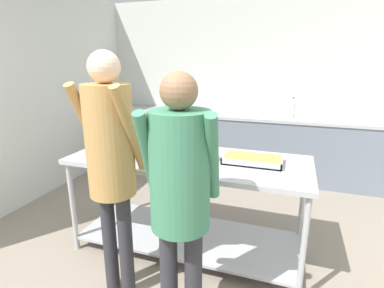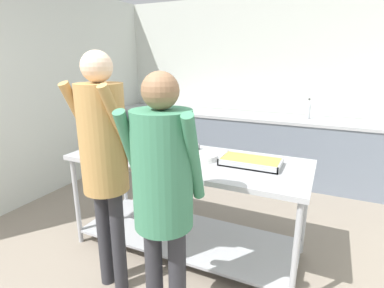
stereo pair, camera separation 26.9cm
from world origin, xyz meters
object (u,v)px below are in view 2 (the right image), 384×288
object	(u,v)px
sauce_pan	(132,144)
serving_tray_roast	(251,162)
serving_tray_vegetables	(176,148)
guest_serving_left	(163,183)
water_bottle	(308,110)
guest_serving_right	(104,150)
plate_stack	(204,157)

from	to	relation	value
sauce_pan	serving_tray_roast	size ratio (longest dim) A/B	0.81
serving_tray_vegetables	serving_tray_roast	distance (m)	0.74
guest_serving_left	water_bottle	bearing A→B (deg)	79.18
guest_serving_left	guest_serving_right	xyz separation A→B (m)	(-0.56, 0.15, 0.09)
water_bottle	plate_stack	bearing A→B (deg)	-107.37
sauce_pan	water_bottle	distance (m)	2.57
sauce_pan	serving_tray_vegetables	bearing A→B (deg)	15.47
plate_stack	serving_tray_roast	size ratio (longest dim) A/B	0.50
plate_stack	guest_serving_left	xyz separation A→B (m)	(0.10, -0.86, 0.11)
plate_stack	water_bottle	size ratio (longest dim) A/B	0.86
serving_tray_vegetables	guest_serving_right	size ratio (longest dim) A/B	0.20
guest_serving_right	water_bottle	world-z (taller)	guest_serving_right
sauce_pan	serving_tray_vegetables	size ratio (longest dim) A/B	1.08
serving_tray_vegetables	water_bottle	xyz separation A→B (m)	(1.01, 2.02, 0.14)
guest_serving_left	guest_serving_right	bearing A→B (deg)	164.90
plate_stack	guest_serving_left	bearing A→B (deg)	-83.58
guest_serving_right	water_bottle	size ratio (longest dim) A/B	6.39
serving_tray_vegetables	guest_serving_right	world-z (taller)	guest_serving_right
serving_tray_vegetables	water_bottle	bearing A→B (deg)	63.48
serving_tray_vegetables	plate_stack	bearing A→B (deg)	-20.12
sauce_pan	water_bottle	bearing A→B (deg)	56.35
serving_tray_roast	guest_serving_right	xyz separation A→B (m)	(-0.87, -0.75, 0.20)
sauce_pan	guest_serving_left	distance (m)	1.22
serving_tray_roast	water_bottle	distance (m)	2.12
serving_tray_vegetables	serving_tray_roast	world-z (taller)	same
serving_tray_roast	guest_serving_left	bearing A→B (deg)	-108.58
plate_stack	water_bottle	bearing A→B (deg)	72.63
serving_tray_vegetables	plate_stack	world-z (taller)	serving_tray_vegetables
water_bottle	sauce_pan	bearing A→B (deg)	-123.65
serving_tray_roast	water_bottle	world-z (taller)	water_bottle
serving_tray_vegetables	serving_tray_roast	bearing A→B (deg)	-6.42
guest_serving_left	water_bottle	size ratio (longest dim) A/B	5.98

